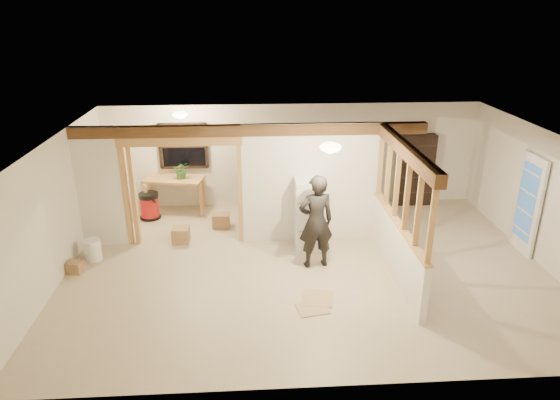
{
  "coord_description": "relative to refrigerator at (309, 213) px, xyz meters",
  "views": [
    {
      "loc": [
        -1.03,
        -8.39,
        4.67
      ],
      "look_at": [
        -0.48,
        0.4,
        1.21
      ],
      "focal_mm": 32.0,
      "sensor_mm": 36.0,
      "label": 1
    }
  ],
  "objects": [
    {
      "name": "partition_left_stub",
      "position": [
        -4.19,
        0.35,
        0.52
      ],
      "size": [
        0.9,
        0.12,
        2.5
      ],
      "primitive_type": "cube",
      "color": "silver",
      "rests_on": "floor"
    },
    {
      "name": "ceiling_dome_main",
      "position": [
        0.16,
        -1.35,
        1.75
      ],
      "size": [
        0.36,
        0.36,
        0.16
      ],
      "primitive_type": "ellipsoid",
      "color": "#FFEABF",
      "rests_on": "ceiling"
    },
    {
      "name": "wall_left",
      "position": [
        -4.64,
        -0.85,
        0.52
      ],
      "size": [
        0.01,
        6.5,
        2.5
      ],
      "primitive_type": "cube",
      "color": "silver",
      "rests_on": "floor"
    },
    {
      "name": "wall_front",
      "position": [
        -0.14,
        -4.1,
        0.52
      ],
      "size": [
        9.0,
        0.01,
        2.5
      ],
      "primitive_type": "cube",
      "color": "silver",
      "rests_on": "floor"
    },
    {
      "name": "box_util_b",
      "position": [
        -2.66,
        0.35,
        -0.57
      ],
      "size": [
        0.36,
        0.36,
        0.32
      ],
      "primitive_type": "cube",
      "rotation": [
        0.0,
        0.0,
        -0.04
      ],
      "color": "#9E764C",
      "rests_on": "floor"
    },
    {
      "name": "window_back",
      "position": [
        -2.74,
        2.32,
        0.82
      ],
      "size": [
        1.12,
        0.1,
        1.1
      ],
      "primitive_type": "cube",
      "color": "black",
      "rests_on": "wall_back"
    },
    {
      "name": "wall_right",
      "position": [
        4.36,
        -0.85,
        0.52
      ],
      "size": [
        0.01,
        6.5,
        2.5
      ],
      "primitive_type": "cube",
      "color": "silver",
      "rests_on": "floor"
    },
    {
      "name": "pony_wall",
      "position": [
        1.46,
        -1.25,
        -0.23
      ],
      "size": [
        0.12,
        3.2,
        1.0
      ],
      "primitive_type": "cube",
      "color": "silver",
      "rests_on": "floor"
    },
    {
      "name": "work_table",
      "position": [
        -2.98,
        2.01,
        -0.29
      ],
      "size": [
        1.49,
        0.96,
        0.86
      ],
      "primitive_type": "cube",
      "rotation": [
        0.0,
        0.0,
        -0.21
      ],
      "color": "tan",
      "rests_on": "floor"
    },
    {
      "name": "floor_panel_far",
      "position": [
        -0.2,
        -2.32,
        -0.72
      ],
      "size": [
        0.56,
        0.48,
        0.02
      ],
      "primitive_type": "cube",
      "rotation": [
        0.0,
        0.0,
        0.18
      ],
      "color": "tan",
      "rests_on": "floor"
    },
    {
      "name": "potted_plant",
      "position": [
        -2.77,
        1.94,
        0.34
      ],
      "size": [
        0.39,
        0.34,
        0.41
      ],
      "primitive_type": "imported",
      "rotation": [
        0.0,
        0.0,
        0.06
      ],
      "color": "#2A5E23",
      "rests_on": "work_table"
    },
    {
      "name": "woman",
      "position": [
        0.02,
        -0.83,
        0.19
      ],
      "size": [
        0.73,
        0.54,
        1.83
      ],
      "primitive_type": "imported",
      "rotation": [
        0.0,
        0.0,
        3.31
      ],
      "color": "#2A2626",
      "rests_on": "floor"
    },
    {
      "name": "floor",
      "position": [
        -0.14,
        -0.85,
        -0.73
      ],
      "size": [
        9.0,
        6.5,
        0.01
      ],
      "primitive_type": "cube",
      "color": "#BCAC8C",
      "rests_on": "ground"
    },
    {
      "name": "hanging_bulb",
      "position": [
        -2.14,
        0.75,
        1.45
      ],
      "size": [
        0.07,
        0.07,
        0.07
      ],
      "primitive_type": "ellipsoid",
      "color": "#FFD88C",
      "rests_on": "ceiling"
    },
    {
      "name": "bookshelf",
      "position": [
        2.86,
        2.18,
        0.16
      ],
      "size": [
        0.89,
        0.3,
        1.78
      ],
      "primitive_type": "cube",
      "color": "black",
      "rests_on": "floor"
    },
    {
      "name": "floor_panel_near",
      "position": [
        -0.08,
        -2.01,
        -0.72
      ],
      "size": [
        0.63,
        0.63,
        0.02
      ],
      "primitive_type": "cube",
      "rotation": [
        0.0,
        0.0,
        -0.22
      ],
      "color": "tan",
      "rests_on": "floor"
    },
    {
      "name": "doorway_frame",
      "position": [
        -2.54,
        0.35,
        0.37
      ],
      "size": [
        2.46,
        0.14,
        2.2
      ],
      "primitive_type": "cube",
      "color": "tan",
      "rests_on": "floor"
    },
    {
      "name": "wall_back",
      "position": [
        -0.14,
        2.4,
        0.52
      ],
      "size": [
        9.0,
        0.01,
        2.5
      ],
      "primitive_type": "cube",
      "color": "silver",
      "rests_on": "floor"
    },
    {
      "name": "bucket",
      "position": [
        -4.28,
        -0.33,
        -0.52
      ],
      "size": [
        0.44,
        0.44,
        0.42
      ],
      "primitive_type": "cylinder",
      "rotation": [
        0.0,
        0.0,
        -0.42
      ],
      "color": "white",
      "rests_on": "floor"
    },
    {
      "name": "partition_center",
      "position": [
        0.06,
        0.35,
        0.52
      ],
      "size": [
        2.8,
        0.12,
        2.5
      ],
      "primitive_type": "cube",
      "color": "silver",
      "rests_on": "floor"
    },
    {
      "name": "box_front",
      "position": [
        -4.48,
        -0.83,
        -0.62
      ],
      "size": [
        0.31,
        0.27,
        0.22
      ],
      "primitive_type": "cube",
      "rotation": [
        0.0,
        0.0,
        -0.21
      ],
      "color": "#9E764C",
      "rests_on": "floor"
    },
    {
      "name": "ceiling_dome_util",
      "position": [
        -2.64,
        1.45,
        1.75
      ],
      "size": [
        0.32,
        0.32,
        0.14
      ],
      "primitive_type": "ellipsoid",
      "color": "#FFEABF",
      "rests_on": "ceiling"
    },
    {
      "name": "shop_vac",
      "position": [
        -3.53,
        1.65,
        -0.41
      ],
      "size": [
        0.57,
        0.57,
        0.64
      ],
      "primitive_type": "cylinder",
      "rotation": [
        0.0,
        0.0,
        -0.2
      ],
      "color": "#A81613",
      "rests_on": "floor"
    },
    {
      "name": "header_beam_back",
      "position": [
        -1.14,
        0.35,
        1.65
      ],
      "size": [
        7.0,
        0.18,
        0.22
      ],
      "primitive_type": "cube",
      "color": "brown",
      "rests_on": "ceiling"
    },
    {
      "name": "french_door",
      "position": [
        4.28,
        -0.45,
        0.27
      ],
      "size": [
        0.12,
        0.86,
        2.0
      ],
      "primitive_type": "cube",
      "color": "white",
      "rests_on": "floor"
    },
    {
      "name": "ceiling",
      "position": [
        -0.14,
        -0.85,
        1.77
      ],
      "size": [
        9.0,
        6.5,
        0.01
      ],
      "primitive_type": "cube",
      "color": "white"
    },
    {
      "name": "stud_partition",
      "position": [
        1.46,
        -1.25,
        0.93
      ],
      "size": [
        0.14,
        3.2,
        1.32
      ],
      "primitive_type": "cube",
      "color": "tan",
      "rests_on": "pony_wall"
    },
    {
      "name": "header_beam_right",
      "position": [
        1.46,
        -1.25,
        1.65
      ],
      "size": [
        0.18,
        3.3,
        0.22
      ],
      "primitive_type": "cube",
      "color": "brown",
      "rests_on": "ceiling"
    },
    {
      "name": "box_util_a",
      "position": [
        -1.86,
        1.06,
        -0.57
      ],
      "size": [
        0.38,
        0.33,
        0.32
      ],
      "primitive_type": "cube",
      "rotation": [
        0.0,
        0.0,
        -0.04
      ],
      "color": "#9E764C",
      "rests_on": "floor"
    },
    {
      "name": "refrigerator",
      "position": [
        0.0,
        0.0,
        0.0
      ],
      "size": [
        0.6,
        0.58,
        1.45
      ],
      "primitive_type": "cube",
      "color": "white",
      "rests_on": "floor"
    }
  ]
}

